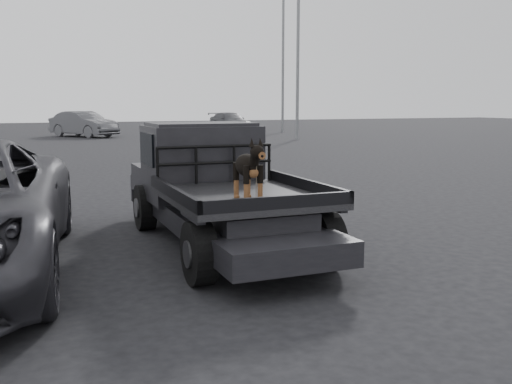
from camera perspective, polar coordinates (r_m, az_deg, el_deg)
name	(u,v)px	position (r m, az deg, el deg)	size (l,w,h in m)	color
ground	(282,269)	(7.40, 2.62, -7.69)	(120.00, 120.00, 0.00)	black
flatbed_ute	(220,215)	(8.51, -3.61, -2.31)	(2.00, 5.40, 0.92)	black
ute_cab	(201,150)	(9.29, -5.53, 4.21)	(1.72, 1.30, 0.88)	black
headache_rack	(215,165)	(8.59, -4.08, 2.75)	(1.80, 0.08, 0.55)	black
dog	(248,170)	(7.03, -0.82, 2.18)	(0.32, 0.60, 0.74)	black
distant_car_a	(84,124)	(37.66, -16.87, 6.52)	(1.69, 4.85, 1.60)	#48494D
distant_car_b	(230,122)	(44.05, -2.63, 7.04)	(1.94, 4.77, 1.39)	#46474C
floodlight_far	(283,28)	(41.98, 2.74, 16.04)	(1.08, 0.28, 13.48)	slate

